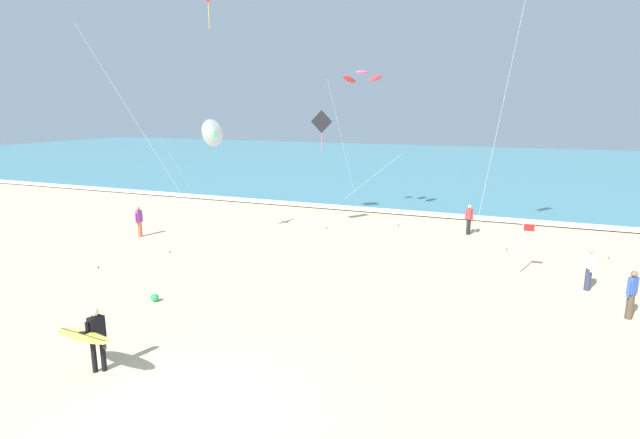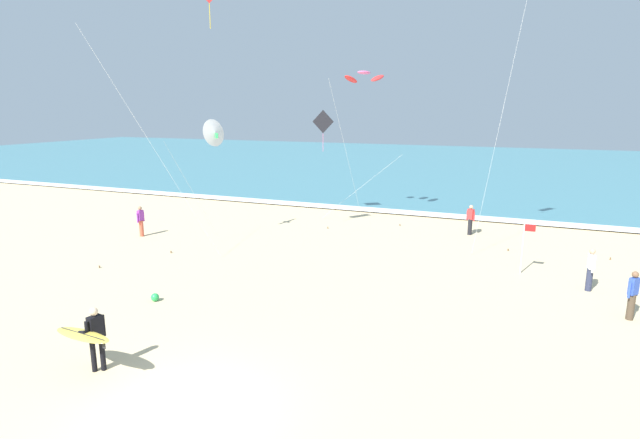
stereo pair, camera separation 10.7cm
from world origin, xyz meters
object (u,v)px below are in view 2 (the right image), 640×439
at_px(kite_diamond_charcoal_far, 325,125).
at_px(beach_ball, 155,297).
at_px(bystander_white_top, 590,269).
at_px(kite_delta_ivory_near, 214,133).
at_px(surfer_lead, 90,335).
at_px(bystander_red_top, 470,220).
at_px(lifeguard_flag, 524,243).
at_px(bystander_purple_top, 141,221).
at_px(kite_arc_rose_high, 364,77).
at_px(bystander_blue_top, 632,295).

bearing_deg(kite_diamond_charcoal_far, beach_ball, -91.92).
height_order(bystander_white_top, beach_ball, bystander_white_top).
bearing_deg(kite_delta_ivory_near, surfer_lead, -70.03).
height_order(bystander_red_top, lifeguard_flag, lifeguard_flag).
bearing_deg(bystander_white_top, bystander_purple_top, 179.69).
relative_size(surfer_lead, kite_arc_rose_high, 0.23).
relative_size(bystander_white_top, bystander_blue_top, 1.00).
height_order(kite_delta_ivory_near, bystander_red_top, kite_delta_ivory_near).
distance_m(kite_arc_rose_high, bystander_purple_top, 14.62).
bearing_deg(surfer_lead, bystander_purple_top, 126.94).
height_order(kite_arc_rose_high, lifeguard_flag, kite_arc_rose_high).
height_order(kite_delta_ivory_near, kite_arc_rose_high, kite_arc_rose_high).
height_order(kite_diamond_charcoal_far, bystander_blue_top, kite_diamond_charcoal_far).
relative_size(kite_delta_ivory_near, bystander_white_top, 3.79).
bearing_deg(surfer_lead, bystander_white_top, 43.21).
xyz_separation_m(bystander_white_top, lifeguard_flag, (-2.28, 1.21, 0.45)).
relative_size(bystander_white_top, bystander_purple_top, 1.00).
relative_size(kite_delta_ivory_near, lifeguard_flag, 2.87).
bearing_deg(bystander_blue_top, kite_delta_ivory_near, 168.95).
relative_size(surfer_lead, kite_delta_ivory_near, 0.33).
distance_m(kite_arc_rose_high, beach_ball, 17.69).
relative_size(kite_diamond_charcoal_far, bystander_white_top, 4.04).
relative_size(kite_arc_rose_high, beach_ball, 30.74).
bearing_deg(beach_ball, bystander_purple_top, 134.07).
bearing_deg(bystander_blue_top, lifeguard_flag, 131.92).
relative_size(kite_arc_rose_high, bystander_red_top, 5.41).
distance_m(surfer_lead, bystander_white_top, 16.58).
relative_size(surfer_lead, bystander_white_top, 1.25).
relative_size(surfer_lead, beach_ball, 7.10).
distance_m(bystander_red_top, lifeguard_flag, 6.38).
bearing_deg(lifeguard_flag, kite_diamond_charcoal_far, 150.15).
relative_size(lifeguard_flag, beach_ball, 7.50).
distance_m(kite_delta_ivory_near, bystander_blue_top, 18.43).
bearing_deg(bystander_white_top, kite_diamond_charcoal_far, 150.47).
bearing_deg(bystander_red_top, beach_ball, -122.99).
distance_m(kite_diamond_charcoal_far, bystander_purple_top, 11.47).
relative_size(bystander_blue_top, lifeguard_flag, 0.76).
bearing_deg(lifeguard_flag, bystander_purple_top, -176.60).
relative_size(bystander_red_top, beach_ball, 5.68).
bearing_deg(bystander_purple_top, surfer_lead, -53.06).
bearing_deg(bystander_white_top, surfer_lead, -136.79).
bearing_deg(bystander_purple_top, lifeguard_flag, 3.40).
bearing_deg(kite_arc_rose_high, beach_ball, -99.03).
relative_size(kite_arc_rose_high, bystander_blue_top, 5.41).
height_order(kite_delta_ivory_near, kite_diamond_charcoal_far, kite_diamond_charcoal_far).
distance_m(bystander_blue_top, beach_ball, 15.57).
height_order(bystander_purple_top, beach_ball, bystander_purple_top).
xyz_separation_m(bystander_purple_top, bystander_blue_top, (21.66, -2.50, 0.00)).
relative_size(kite_arc_rose_high, lifeguard_flag, 4.10).
height_order(surfer_lead, beach_ball, surfer_lead).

